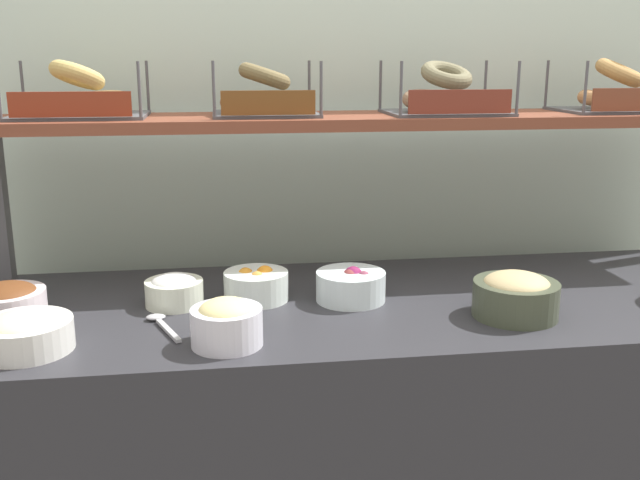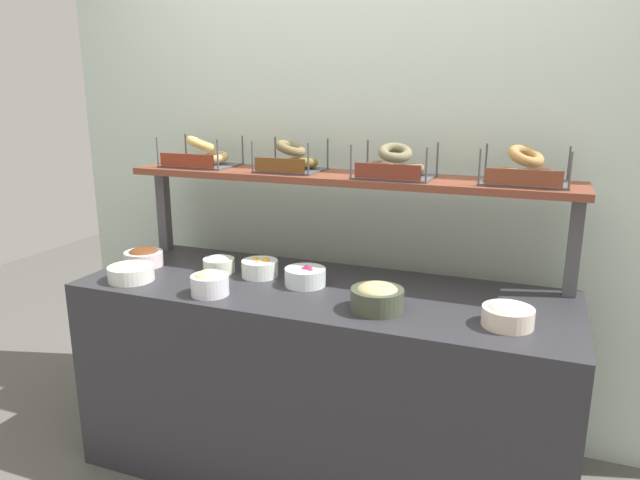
% 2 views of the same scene
% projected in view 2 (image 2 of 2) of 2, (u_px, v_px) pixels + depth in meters
% --- Properties ---
extents(ground_plane, '(8.00, 8.00, 0.00)m').
position_uv_depth(ground_plane, '(320.00, 468.00, 2.57)').
color(ground_plane, '#595651').
extents(back_wall, '(3.21, 0.06, 2.40)m').
position_uv_depth(back_wall, '(362.00, 183.00, 2.77)').
color(back_wall, silver).
rests_on(back_wall, ground_plane).
extents(deli_counter, '(2.01, 0.70, 0.85)m').
position_uv_depth(deli_counter, '(320.00, 382.00, 2.47)').
color(deli_counter, '#2D2D33').
rests_on(deli_counter, ground_plane).
extents(shelf_riser_left, '(0.05, 0.05, 0.40)m').
position_uv_depth(shelf_riser_left, '(164.00, 210.00, 2.89)').
color(shelf_riser_left, '#4C4C51').
rests_on(shelf_riser_left, deli_counter).
extents(shelf_riser_right, '(0.05, 0.05, 0.40)m').
position_uv_depth(shelf_riser_right, '(574.00, 246.00, 2.22)').
color(shelf_riser_right, '#4C4C51').
rests_on(shelf_riser_right, deli_counter).
extents(upper_shelf, '(1.97, 0.32, 0.03)m').
position_uv_depth(upper_shelf, '(343.00, 178.00, 2.50)').
color(upper_shelf, brown).
rests_on(upper_shelf, shelf_riser_left).
extents(bowl_potato_salad, '(0.18, 0.18, 0.08)m').
position_uv_depth(bowl_potato_salad, '(508.00, 314.00, 1.97)').
color(bowl_potato_salad, beige).
rests_on(bowl_potato_salad, deli_counter).
extents(bowl_fruit_salad, '(0.16, 0.16, 0.08)m').
position_uv_depth(bowl_fruit_salad, '(260.00, 268.00, 2.49)').
color(bowl_fruit_salad, white).
rests_on(bowl_fruit_salad, deli_counter).
extents(bowl_beet_salad, '(0.17, 0.17, 0.08)m').
position_uv_depth(bowl_beet_salad, '(305.00, 276.00, 2.38)').
color(bowl_beet_salad, white).
rests_on(bowl_beet_salad, deli_counter).
extents(bowl_scallion_spread, '(0.19, 0.19, 0.08)m').
position_uv_depth(bowl_scallion_spread, '(131.00, 271.00, 2.44)').
color(bowl_scallion_spread, white).
rests_on(bowl_scallion_spread, deli_counter).
extents(bowl_hummus, '(0.19, 0.19, 0.10)m').
position_uv_depth(bowl_hummus, '(377.00, 297.00, 2.10)').
color(bowl_hummus, '#444B38').
rests_on(bowl_hummus, deli_counter).
extents(bowl_egg_salad, '(0.15, 0.15, 0.10)m').
position_uv_depth(bowl_egg_salad, '(210.00, 283.00, 2.27)').
color(bowl_egg_salad, white).
rests_on(bowl_egg_salad, deli_counter).
extents(bowl_chocolate_spread, '(0.17, 0.17, 0.08)m').
position_uv_depth(bowl_chocolate_spread, '(144.00, 257.00, 2.65)').
color(bowl_chocolate_spread, white).
rests_on(bowl_chocolate_spread, deli_counter).
extents(bowl_cream_cheese, '(0.14, 0.14, 0.08)m').
position_uv_depth(bowl_cream_cheese, '(219.00, 264.00, 2.55)').
color(bowl_cream_cheese, white).
rests_on(bowl_cream_cheese, deli_counter).
extents(serving_spoon_near_plate, '(0.09, 0.17, 0.01)m').
position_uv_depth(serving_spoon_near_plate, '(198.00, 279.00, 2.45)').
color(serving_spoon_near_plate, '#B7B7BC').
rests_on(serving_spoon_near_plate, deli_counter).
extents(bagel_basket_plain, '(0.33, 0.26, 0.15)m').
position_uv_depth(bagel_basket_plain, '(200.00, 156.00, 2.75)').
color(bagel_basket_plain, '#4C4C51').
rests_on(bagel_basket_plain, upper_shelf).
extents(bagel_basket_cinnamon_raisin, '(0.28, 0.24, 0.14)m').
position_uv_depth(bagel_basket_cinnamon_raisin, '(290.00, 161.00, 2.58)').
color(bagel_basket_cinnamon_raisin, '#4C4C51').
rests_on(bagel_basket_cinnamon_raisin, upper_shelf).
extents(bagel_basket_poppy, '(0.32, 0.26, 0.15)m').
position_uv_depth(bagel_basket_poppy, '(394.00, 166.00, 2.38)').
color(bagel_basket_poppy, '#4C4C51').
rests_on(bagel_basket_poppy, upper_shelf).
extents(bagel_basket_everything, '(0.33, 0.24, 0.15)m').
position_uv_depth(bagel_basket_everything, '(524.00, 172.00, 2.23)').
color(bagel_basket_everything, '#4C4C51').
rests_on(bagel_basket_everything, upper_shelf).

